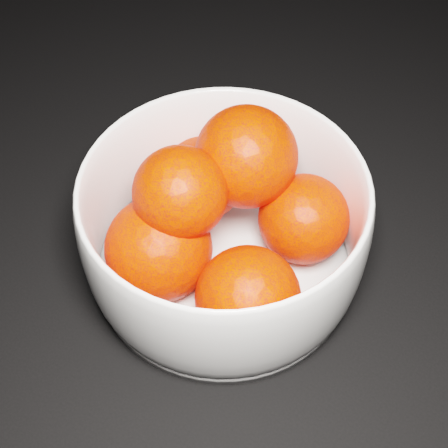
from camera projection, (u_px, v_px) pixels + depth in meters
The scene contains 2 objects.
bowl at pixel (224, 228), 0.51m from camera, with size 0.24×0.24×0.11m.
orange_pile at pixel (222, 217), 0.51m from camera, with size 0.18×0.17×0.13m.
Camera 1 is at (0.42, -0.13, 0.46)m, focal length 50.00 mm.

